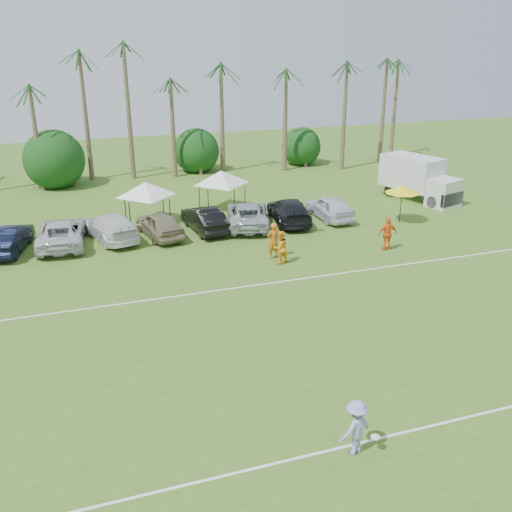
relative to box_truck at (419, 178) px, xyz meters
name	(u,v)px	position (x,y,z in m)	size (l,w,h in m)	color
ground	(321,511)	(-19.39, -24.92, -1.67)	(120.00, 120.00, 0.00)	#42671F
field_lines	(233,356)	(-19.39, -16.92, -1.66)	(80.00, 12.10, 0.01)	white
palm_tree_3	(12,55)	(-27.39, 13.08, 8.40)	(2.40, 2.40, 11.90)	brown
palm_tree_4	(72,90)	(-23.39, 13.08, 5.81)	(2.40, 2.40, 8.90)	brown
palm_tree_5	(124,77)	(-19.39, 13.08, 6.69)	(2.40, 2.40, 9.90)	brown
palm_tree_6	(173,65)	(-15.39, 13.08, 7.55)	(2.40, 2.40, 10.90)	brown
palm_tree_7	(220,53)	(-11.39, 13.08, 8.40)	(2.40, 2.40, 11.90)	brown
palm_tree_8	(277,84)	(-6.39, 13.08, 5.81)	(2.40, 2.40, 8.90)	brown
palm_tree_9	(329,72)	(-1.39, 13.08, 6.69)	(2.40, 2.40, 9.90)	brown
palm_tree_10	(380,61)	(3.61, 13.08, 7.55)	(2.40, 2.40, 10.90)	brown
palm_tree_11	(418,51)	(7.61, 13.08, 8.40)	(2.40, 2.40, 11.90)	brown
bush_tree_1	(55,161)	(-25.39, 14.08, 0.13)	(4.00, 4.00, 4.00)	brown
bush_tree_2	(198,152)	(-13.39, 14.08, 0.13)	(4.00, 4.00, 4.00)	brown
bush_tree_3	(302,146)	(-3.39, 14.08, 0.13)	(4.00, 4.00, 4.00)	brown
sideline_player_a	(273,241)	(-14.35, -7.73, -0.66)	(0.73, 0.48, 2.01)	orange
sideline_player_b	(280,247)	(-14.26, -8.59, -0.76)	(0.88, 0.69, 1.82)	#FFA21C
sideline_player_c	(388,234)	(-7.76, -8.62, -0.71)	(1.13, 0.47, 1.92)	orange
box_truck	(419,178)	(0.00, 0.00, 0.00)	(3.99, 6.45, 3.12)	silver
canopy_tent_left	(145,182)	(-19.90, 0.80, 1.05)	(3.91, 3.91, 3.17)	black
canopy_tent_right	(221,171)	(-14.52, 2.11, 1.12)	(4.01, 4.01, 3.25)	black
market_umbrella	(402,189)	(-4.30, -4.44, 0.58)	(2.25, 2.25, 2.51)	black
frisbee_player	(356,427)	(-17.53, -23.20, -0.79)	(1.34, 0.97, 1.76)	#9B98D8
parked_car_1	(9,239)	(-28.12, -2.01, -0.90)	(1.63, 4.68, 1.54)	black
parked_car_2	(61,233)	(-25.29, -1.85, -0.90)	(2.56, 5.55, 1.54)	silver
parked_car_3	(111,227)	(-22.45, -1.67, -0.90)	(2.16, 5.32, 1.54)	white
parked_car_4	(160,224)	(-19.62, -2.19, -0.90)	(1.82, 4.53, 1.54)	gray
parked_car_5	(204,219)	(-16.78, -1.95, -0.90)	(1.63, 4.68, 1.54)	black
parked_car_6	(248,215)	(-13.95, -1.97, -0.90)	(2.56, 5.55, 1.54)	#B0B7BF
parked_car_7	(289,211)	(-11.11, -2.00, -0.90)	(2.16, 5.32, 1.54)	black
parked_car_8	(330,207)	(-8.28, -2.18, -0.90)	(1.82, 4.53, 1.54)	white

